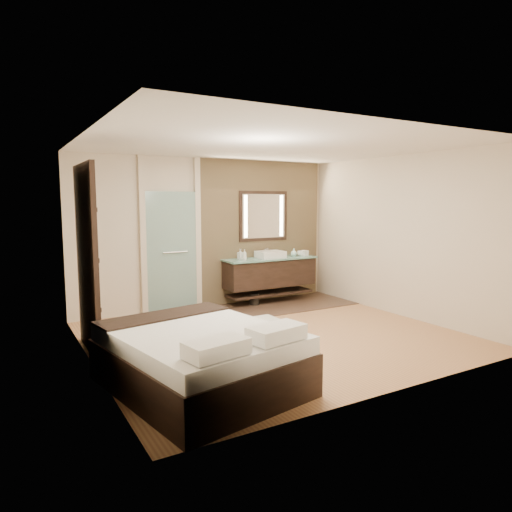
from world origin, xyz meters
TOP-DOWN VIEW (x-y plane):
  - floor at (0.00, 0.00)m, footprint 5.00×5.00m
  - tile_strip at (0.60, 1.60)m, footprint 3.80×1.30m
  - stone_wall at (1.10, 2.21)m, footprint 2.60×0.08m
  - vanity at (1.10, 1.92)m, footprint 1.85×0.55m
  - mirror_unit at (1.10, 2.16)m, footprint 1.06×0.04m
  - frosted_door at (-0.75, 2.20)m, footprint 1.10×0.12m
  - shoji_partition at (-2.43, 0.60)m, footprint 0.06×1.20m
  - bed at (-1.65, -1.16)m, footprint 1.92×2.24m
  - bath_mat at (0.17, 0.78)m, footprint 0.74×0.53m
  - waste_bin at (0.72, 1.85)m, footprint 0.23×0.23m
  - tissue_box at (1.88, 1.89)m, footprint 0.14×0.14m
  - soap_bottle_a at (0.51, 1.83)m, footprint 0.09×0.09m
  - soap_bottle_b at (0.51, 2.01)m, footprint 0.10×0.10m
  - soap_bottle_c at (1.65, 1.91)m, footprint 0.12×0.12m
  - cup at (1.82, 1.94)m, footprint 0.15×0.15m

SIDE VIEW (x-z plane):
  - floor at x=0.00m, z-range 0.00..0.00m
  - tile_strip at x=0.60m, z-range 0.00..0.01m
  - bath_mat at x=0.17m, z-range 0.01..0.03m
  - waste_bin at x=0.72m, z-range 0.00..0.23m
  - bed at x=-1.65m, z-range -0.06..0.70m
  - vanity at x=1.10m, z-range 0.14..1.02m
  - cup at x=1.82m, z-range 0.86..0.96m
  - tissue_box at x=1.88m, z-range 0.86..0.97m
  - soap_bottle_c at x=1.65m, z-range 0.86..1.01m
  - soap_bottle_b at x=0.51m, z-range 0.86..1.06m
  - soap_bottle_a at x=0.51m, z-range 0.86..1.06m
  - frosted_door at x=-0.75m, z-range -0.21..2.49m
  - shoji_partition at x=-2.43m, z-range 0.01..2.41m
  - stone_wall at x=1.10m, z-range 0.00..2.70m
  - mirror_unit at x=1.10m, z-range 1.17..2.13m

